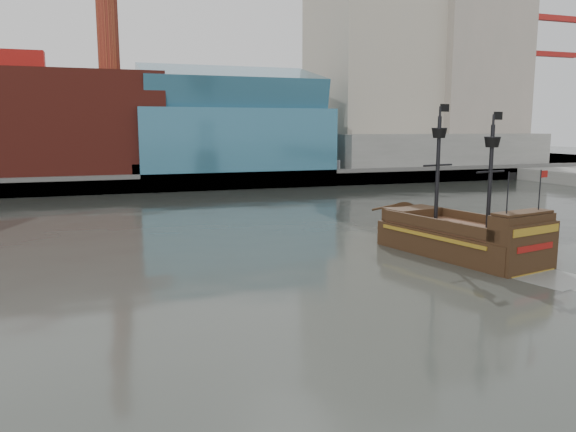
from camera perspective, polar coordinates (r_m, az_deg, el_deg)
name	(u,v)px	position (r m, az deg, el deg)	size (l,w,h in m)	color
ground	(398,359)	(23.61, 11.16, -14.09)	(400.00, 400.00, 0.00)	black
promenade_far	(154,170)	(111.51, -13.41, 4.57)	(220.00, 60.00, 2.00)	slate
seawall	(176,183)	(82.30, -11.30, 3.35)	(220.00, 1.00, 2.60)	#4C4C49
skyline	(184,39)	(105.63, -10.52, 17.24)	(149.00, 45.00, 62.00)	brown
crane_a	(527,81)	(135.26, 23.09, 12.53)	(22.50, 4.00, 32.25)	slate
crane_b	(528,100)	(148.88, 23.17, 10.77)	(19.10, 4.00, 26.25)	slate
pirate_ship	(461,241)	(42.35, 17.16, -2.47)	(7.76, 16.17, 11.63)	black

